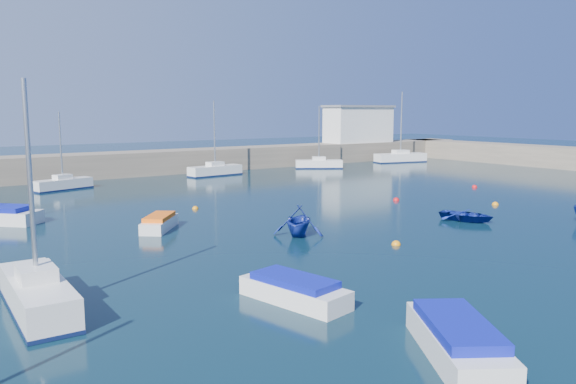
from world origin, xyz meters
TOP-DOWN VIEW (x-y plane):
  - ground at (0.00, 0.00)m, footprint 220.00×220.00m
  - back_wall at (0.00, 46.00)m, footprint 96.00×4.50m
  - right_arm at (44.00, 32.00)m, footprint 4.50×32.00m
  - harbor_office at (30.00, 46.00)m, footprint 10.00×4.00m
  - sailboat_1 at (-20.88, 5.93)m, footprint 1.79×6.11m
  - sailboat_5 at (-12.60, 38.10)m, footprint 5.44×2.97m
  - sailboat_6 at (3.99, 40.40)m, footprint 6.34×2.45m
  - sailboat_7 at (18.38, 40.26)m, footprint 5.78×4.41m
  - sailboat_8 at (32.95, 40.44)m, footprint 7.67×3.68m
  - motorboat_0 at (-12.80, 1.57)m, footprint 2.45×4.64m
  - motorboat_1 at (-11.99, 16.76)m, footprint 3.35×3.72m
  - motorboat_3 at (-11.69, -5.03)m, footprint 4.07×5.08m
  - dinghy_center at (5.49, 7.97)m, footprint 3.38×4.04m
  - dinghy_left at (-6.05, 10.66)m, footprint 4.36×4.38m
  - buoy_0 at (-3.11, 5.83)m, footprint 0.50×0.50m
  - buoy_1 at (7.79, 16.53)m, footprint 0.50×0.50m
  - buoy_2 at (12.46, 10.72)m, footprint 0.50×0.50m
  - buoy_3 at (-7.10, 22.10)m, footprint 0.45×0.45m
  - buoy_4 at (19.47, 17.90)m, footprint 0.49×0.49m

SIDE VIEW (x-z plane):
  - ground at x=0.00m, z-range 0.00..0.00m
  - buoy_0 at x=-3.11m, z-range -0.25..0.25m
  - buoy_1 at x=7.79m, z-range -0.25..0.25m
  - buoy_2 at x=12.46m, z-range -0.25..0.25m
  - buoy_3 at x=-7.10m, z-range -0.23..0.23m
  - buoy_4 at x=19.47m, z-range -0.25..0.25m
  - dinghy_center at x=5.49m, z-range 0.00..0.72m
  - motorboat_1 at x=-11.99m, z-range -0.03..0.88m
  - motorboat_0 at x=-12.80m, z-range -0.03..0.96m
  - motorboat_3 at x=-11.69m, z-range -0.04..1.12m
  - sailboat_5 at x=-12.60m, z-range -2.96..4.07m
  - sailboat_7 at x=18.38m, z-range -3.27..4.43m
  - sailboat_6 at x=3.99m, z-range -3.49..4.71m
  - sailboat_1 at x=-20.88m, z-range -3.43..4.76m
  - sailboat_8 at x=32.95m, z-range -4.18..5.55m
  - dinghy_left at x=-6.05m, z-range 0.00..1.75m
  - back_wall at x=0.00m, z-range 0.00..2.60m
  - right_arm at x=44.00m, z-range 0.00..2.60m
  - harbor_office at x=30.00m, z-range 2.60..7.60m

